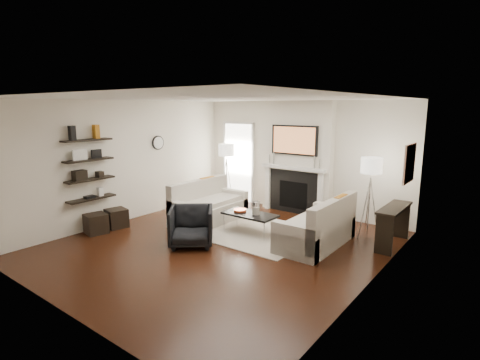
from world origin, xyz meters
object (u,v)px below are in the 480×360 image
Objects in this scene: loveseat_right_base at (316,234)px; lamp_right_shade at (372,165)px; lamp_left_shade at (226,150)px; coffee_table at (250,214)px; armchair at (191,224)px; ottoman_near at (117,218)px; loveseat_left_base at (210,213)px.

lamp_right_shade is at bearing 57.16° from loveseat_right_base.
loveseat_right_base is 3.74m from lamp_left_shade.
armchair is at bearing -111.93° from coffee_table.
lamp_left_shade is 3.30m from ottoman_near.
lamp_right_shade reaches higher than coffee_table.
loveseat_right_base is 1.39m from coffee_table.
coffee_table is at bearing -39.65° from lamp_left_shade.
coffee_table is at bearing 29.27° from ottoman_near.
coffee_table is (-1.36, -0.22, 0.19)m from loveseat_right_base.
ottoman_near is (-2.04, -0.21, -0.20)m from armchair.
loveseat_left_base is 1.64× the size of coffee_table.
lamp_right_shade is 1.00× the size of ottoman_near.
loveseat_right_base is 4.50× the size of lamp_left_shade.
lamp_left_shade is at bearing 140.35° from coffee_table.
coffee_table is at bearing 27.71° from armchair.
lamp_left_shade is 1.00× the size of lamp_right_shade.
loveseat_right_base is 4.21m from ottoman_near.
loveseat_right_base is at bearing 22.78° from ottoman_near.
lamp_left_shade is (-3.26, 1.36, 1.24)m from loveseat_right_base.
loveseat_left_base is 4.50× the size of lamp_right_shade.
lamp_left_shade is 3.92m from lamp_right_shade.
lamp_right_shade reaches higher than ottoman_near.
coffee_table reaches higher than ottoman_near.
loveseat_left_base is 2.55m from loveseat_right_base.
loveseat_left_base is 2.05m from lamp_left_shade.
lamp_right_shade reaches higher than loveseat_right_base.
armchair is (0.71, -1.30, 0.19)m from loveseat_left_base.
loveseat_left_base is at bearing 78.19° from armchair.
loveseat_right_base is 1.71m from lamp_right_shade.
lamp_left_shade is at bearing 157.44° from loveseat_right_base.
lamp_left_shade reaches higher than armchair.
armchair is at bearing -142.50° from loveseat_right_base.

